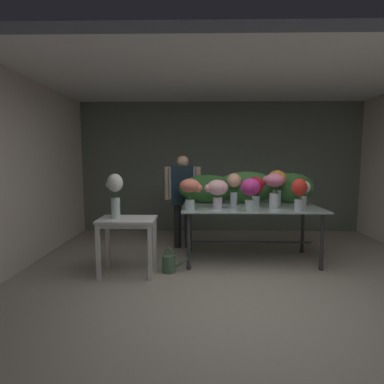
% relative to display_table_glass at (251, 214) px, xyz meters
% --- Properties ---
extents(ground_plane, '(7.62, 7.62, 0.00)m').
position_rel_display_table_glass_xyz_m(ground_plane, '(-0.32, 0.24, -0.70)').
color(ground_plane, '#9E9384').
extents(wall_back, '(5.86, 0.12, 2.66)m').
position_rel_display_table_glass_xyz_m(wall_back, '(-0.32, 1.95, 0.63)').
color(wall_back, slate).
rests_on(wall_back, ground).
extents(wall_left, '(0.12, 3.54, 2.66)m').
position_rel_display_table_glass_xyz_m(wall_left, '(-3.25, 0.24, 0.63)').
color(wall_left, beige).
rests_on(wall_left, ground).
extents(ceiling_slab, '(5.98, 3.54, 0.12)m').
position_rel_display_table_glass_xyz_m(ceiling_slab, '(-0.32, 0.24, 2.02)').
color(ceiling_slab, silver).
rests_on(ceiling_slab, wall_back).
extents(display_table_glass, '(2.01, 0.97, 0.82)m').
position_rel_display_table_glass_xyz_m(display_table_glass, '(0.00, 0.00, 0.00)').
color(display_table_glass, '#B3C6C4').
rests_on(display_table_glass, ground).
extents(side_table_white, '(0.73, 0.49, 0.75)m').
position_rel_display_table_glass_xyz_m(side_table_white, '(-1.70, -0.56, -0.07)').
color(side_table_white, white).
rests_on(side_table_white, ground).
extents(florist, '(0.61, 0.24, 1.58)m').
position_rel_display_table_glass_xyz_m(florist, '(-1.04, 0.64, 0.28)').
color(florist, '#232328').
rests_on(florist, ground).
extents(foliage_backdrop, '(2.14, 0.27, 0.50)m').
position_rel_display_table_glass_xyz_m(foliage_backdrop, '(-0.05, 0.37, 0.35)').
color(foliage_backdrop, '#2D6028').
rests_on(foliage_backdrop, display_table_glass).
extents(vase_peach_lilies, '(0.22, 0.22, 0.48)m').
position_rel_display_table_glass_xyz_m(vase_peach_lilies, '(-0.23, 0.18, 0.42)').
color(vase_peach_lilies, silver).
rests_on(vase_peach_lilies, display_table_glass).
extents(vase_ivory_snapdragons, '(0.22, 0.21, 0.38)m').
position_rel_display_table_glass_xyz_m(vase_ivory_snapdragons, '(0.79, 0.10, 0.35)').
color(vase_ivory_snapdragons, silver).
rests_on(vase_ivory_snapdragons, display_table_glass).
extents(vase_scarlet_peonies, '(0.21, 0.21, 0.44)m').
position_rel_display_table_glass_xyz_m(vase_scarlet_peonies, '(0.59, -0.34, 0.38)').
color(vase_scarlet_peonies, silver).
rests_on(vase_scarlet_peonies, display_table_glass).
extents(vase_blush_freesia, '(0.34, 0.30, 0.41)m').
position_rel_display_table_glass_xyz_m(vase_blush_freesia, '(-0.51, -0.14, 0.38)').
color(vase_blush_freesia, silver).
rests_on(vase_blush_freesia, display_table_glass).
extents(vase_sunset_ranunculus, '(0.28, 0.27, 0.53)m').
position_rel_display_table_glass_xyz_m(vase_sunset_ranunculus, '(0.42, 0.19, 0.45)').
color(vase_sunset_ranunculus, silver).
rests_on(vase_sunset_ranunculus, display_table_glass).
extents(vase_magenta_anemones, '(0.26, 0.26, 0.44)m').
position_rel_display_table_glass_xyz_m(vase_magenta_anemones, '(-0.08, -0.37, 0.39)').
color(vase_magenta_anemones, silver).
rests_on(vase_magenta_anemones, display_table_glass).
extents(vase_coral_dahlias, '(0.32, 0.28, 0.43)m').
position_rel_display_table_glass_xyz_m(vase_coral_dahlias, '(-0.88, -0.28, 0.40)').
color(vase_coral_dahlias, silver).
rests_on(vase_coral_dahlias, display_table_glass).
extents(vase_rosy_tulips, '(0.31, 0.29, 0.50)m').
position_rel_display_table_glass_xyz_m(vase_rosy_tulips, '(0.30, -0.14, 0.44)').
color(vase_rosy_tulips, silver).
rests_on(vase_rosy_tulips, display_table_glass).
extents(vase_crimson_roses, '(0.24, 0.22, 0.45)m').
position_rel_display_table_glass_xyz_m(vase_crimson_roses, '(0.06, -0.01, 0.38)').
color(vase_crimson_roses, silver).
rests_on(vase_crimson_roses, display_table_glass).
extents(vase_white_roses_tall, '(0.22, 0.20, 0.58)m').
position_rel_display_table_glass_xyz_m(vase_white_roses_tall, '(-1.85, -0.57, 0.39)').
color(vase_white_roses_tall, silver).
rests_on(vase_white_roses_tall, side_table_white).
extents(watering_can, '(0.35, 0.18, 0.34)m').
position_rel_display_table_glass_xyz_m(watering_can, '(-1.17, -0.49, -0.57)').
color(watering_can, '#4C704C').
rests_on(watering_can, ground).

